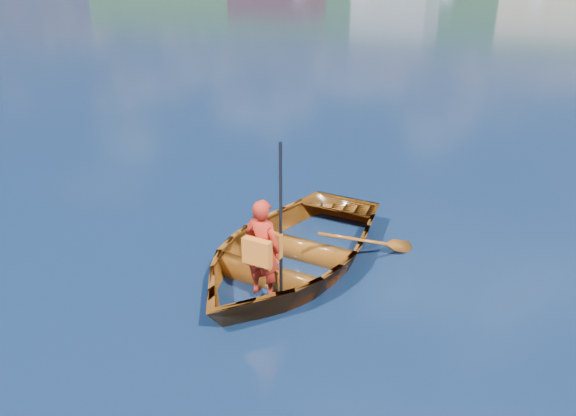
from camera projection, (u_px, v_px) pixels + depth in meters
name	position (u px, v px, depth m)	size (l,w,h in m)	color
ground	(220.00, 281.00, 6.97)	(600.00, 600.00, 0.00)	#152340
rowboat	(290.00, 249.00, 7.25)	(2.69, 3.71, 0.76)	brown
child_paddler	(263.00, 248.00, 6.28)	(0.44, 0.34, 1.81)	red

